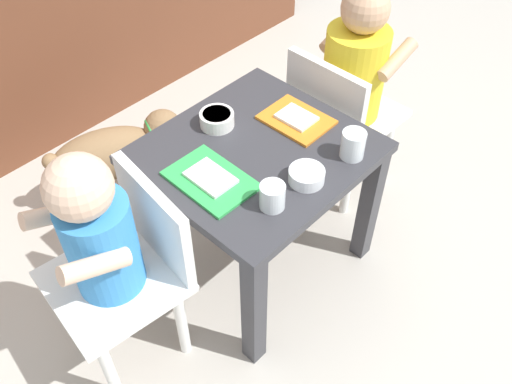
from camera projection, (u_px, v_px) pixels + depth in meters
ground_plane at (256, 257)px, 1.67m from camera, size 7.00×7.00×0.00m
dining_table at (256, 174)px, 1.42m from camera, size 0.52×0.48×0.43m
seated_child_left at (107, 242)px, 1.17m from camera, size 0.31×0.31×0.66m
seated_child_right at (352, 75)px, 1.59m from camera, size 0.28×0.28×0.69m
dog at (116, 152)px, 1.71m from camera, size 0.42×0.27×0.29m
food_tray_left at (209, 178)px, 1.28m from camera, size 0.14×0.21×0.02m
food_tray_right at (295, 118)px, 1.43m from camera, size 0.13×0.17×0.02m
water_cup_left at (272, 197)px, 1.21m from camera, size 0.06×0.06×0.06m
water_cup_right at (353, 146)px, 1.32m from camera, size 0.06×0.06×0.07m
cereal_bowl_right_side at (308, 174)px, 1.27m from camera, size 0.08×0.08×0.03m
veggie_bowl_far at (216, 119)px, 1.41m from camera, size 0.09×0.09×0.04m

